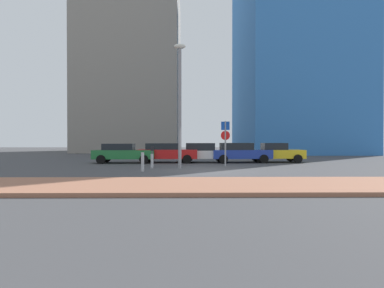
% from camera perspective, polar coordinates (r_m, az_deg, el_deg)
% --- Properties ---
extents(ground_plane, '(120.00, 120.00, 0.00)m').
position_cam_1_polar(ground_plane, '(16.43, 2.85, -5.13)').
color(ground_plane, '#424244').
extents(sidewalk_brick, '(40.00, 3.69, 0.14)m').
position_cam_1_polar(sidewalk_brick, '(10.45, 4.91, -8.04)').
color(sidewalk_brick, '#9E664C').
rests_on(sidewalk_brick, ground).
extents(parked_car_green, '(4.52, 2.01, 1.44)m').
position_cam_1_polar(parked_car_green, '(22.33, -13.25, -1.68)').
color(parked_car_green, '#237238').
rests_on(parked_car_green, ground).
extents(parked_car_red, '(4.60, 2.30, 1.46)m').
position_cam_1_polar(parked_car_red, '(22.28, -4.92, -1.61)').
color(parked_car_red, red).
rests_on(parked_car_red, ground).
extents(parked_car_white, '(4.42, 2.16, 1.48)m').
position_cam_1_polar(parked_car_white, '(22.40, 2.10, -1.63)').
color(parked_car_white, white).
rests_on(parked_car_white, ground).
extents(parked_car_blue, '(4.51, 2.16, 1.49)m').
position_cam_1_polar(parked_car_blue, '(22.46, 9.28, -1.59)').
color(parked_car_blue, '#1E389E').
rests_on(parked_car_blue, ground).
extents(parked_car_yellow, '(4.13, 2.20, 1.49)m').
position_cam_1_polar(parked_car_yellow, '(23.44, 15.94, -1.58)').
color(parked_car_yellow, gold).
rests_on(parked_car_yellow, ground).
extents(parking_sign_post, '(0.58, 0.20, 2.93)m').
position_cam_1_polar(parking_sign_post, '(19.18, 6.52, 1.21)').
color(parking_sign_post, gray).
rests_on(parking_sign_post, ground).
extents(parking_meter, '(0.18, 0.14, 1.30)m').
position_cam_1_polar(parking_meter, '(18.44, -7.76, -1.86)').
color(parking_meter, '#4C4C51').
rests_on(parking_meter, ground).
extents(street_lamp, '(0.70, 0.36, 7.47)m').
position_cam_1_polar(street_lamp, '(17.80, -2.40, 9.40)').
color(street_lamp, gray).
rests_on(street_lamp, ground).
extents(traffic_bollard_near, '(0.17, 0.17, 1.03)m').
position_cam_1_polar(traffic_bollard_near, '(15.94, -9.61, -3.46)').
color(traffic_bollard_near, '#B7B7BC').
rests_on(traffic_bollard_near, ground).
extents(traffic_bollard_mid, '(0.17, 0.17, 0.86)m').
position_cam_1_polar(traffic_bollard_mid, '(17.78, -7.79, -3.31)').
color(traffic_bollard_mid, '#B7B7BC').
rests_on(traffic_bollard_mid, ground).
extents(building_colorful_midrise, '(14.27, 17.19, 28.71)m').
position_cam_1_polar(building_colorful_midrise, '(45.11, 18.96, 16.93)').
color(building_colorful_midrise, '#3372BF').
rests_on(building_colorful_midrise, ground).
extents(building_under_construction, '(14.34, 15.49, 25.39)m').
position_cam_1_polar(building_under_construction, '(48.13, -11.36, 13.86)').
color(building_under_construction, gray).
rests_on(building_under_construction, ground).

